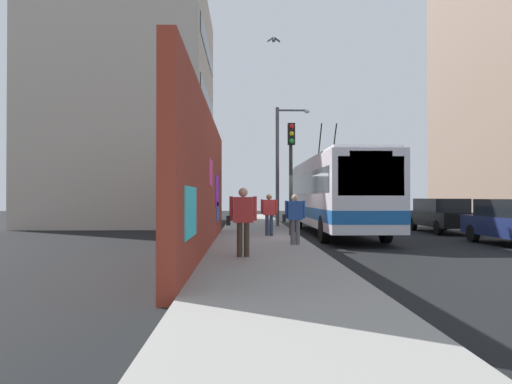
{
  "coord_description": "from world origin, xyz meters",
  "views": [
    {
      "loc": [
        -18.21,
        2.19,
        1.64
      ],
      "look_at": [
        1.73,
        1.69,
        1.86
      ],
      "focal_mm": 33.83,
      "sensor_mm": 36.0,
      "label": 1
    }
  ],
  "objects_px": {
    "pedestrian_at_curb": "(295,215)",
    "street_lamp": "(281,157)",
    "city_bus": "(334,193)",
    "parked_car_black": "(441,215)",
    "pedestrian_midblock": "(269,211)",
    "traffic_light": "(291,160)",
    "pedestrian_near_wall": "(243,216)"
  },
  "relations": [
    {
      "from": "pedestrian_near_wall",
      "to": "pedestrian_at_curb",
      "type": "height_order",
      "value": "pedestrian_near_wall"
    },
    {
      "from": "pedestrian_near_wall",
      "to": "traffic_light",
      "type": "bearing_deg",
      "value": -15.78
    },
    {
      "from": "street_lamp",
      "to": "pedestrian_at_curb",
      "type": "bearing_deg",
      "value": 178.01
    },
    {
      "from": "parked_car_black",
      "to": "street_lamp",
      "type": "height_order",
      "value": "street_lamp"
    },
    {
      "from": "parked_car_black",
      "to": "street_lamp",
      "type": "bearing_deg",
      "value": 69.45
    },
    {
      "from": "pedestrian_at_curb",
      "to": "traffic_light",
      "type": "height_order",
      "value": "traffic_light"
    },
    {
      "from": "pedestrian_at_curb",
      "to": "traffic_light",
      "type": "relative_size",
      "value": 0.36
    },
    {
      "from": "pedestrian_at_curb",
      "to": "pedestrian_midblock",
      "type": "bearing_deg",
      "value": 10.06
    },
    {
      "from": "city_bus",
      "to": "parked_car_black",
      "type": "xyz_separation_m",
      "value": [
        1.01,
        -5.2,
        -1.02
      ]
    },
    {
      "from": "parked_car_black",
      "to": "pedestrian_at_curb",
      "type": "xyz_separation_m",
      "value": [
        -7.05,
        7.58,
        0.23
      ]
    },
    {
      "from": "pedestrian_near_wall",
      "to": "pedestrian_at_curb",
      "type": "distance_m",
      "value": 3.48
    },
    {
      "from": "city_bus",
      "to": "pedestrian_at_curb",
      "type": "xyz_separation_m",
      "value": [
        -6.05,
        2.38,
        -0.78
      ]
    },
    {
      "from": "parked_car_black",
      "to": "traffic_light",
      "type": "xyz_separation_m",
      "value": [
        -3.51,
        7.35,
        2.26
      ]
    },
    {
      "from": "city_bus",
      "to": "traffic_light",
      "type": "relative_size",
      "value": 2.84
    },
    {
      "from": "pedestrian_midblock",
      "to": "traffic_light",
      "type": "distance_m",
      "value": 2.18
    },
    {
      "from": "street_lamp",
      "to": "pedestrian_near_wall",
      "type": "bearing_deg",
      "value": 171.25
    },
    {
      "from": "city_bus",
      "to": "pedestrian_at_curb",
      "type": "height_order",
      "value": "city_bus"
    },
    {
      "from": "city_bus",
      "to": "street_lamp",
      "type": "bearing_deg",
      "value": 28.75
    },
    {
      "from": "parked_car_black",
      "to": "pedestrian_at_curb",
      "type": "distance_m",
      "value": 10.36
    },
    {
      "from": "pedestrian_near_wall",
      "to": "street_lamp",
      "type": "height_order",
      "value": "street_lamp"
    },
    {
      "from": "pedestrian_midblock",
      "to": "parked_car_black",
      "type": "bearing_deg",
      "value": -66.74
    },
    {
      "from": "city_bus",
      "to": "pedestrian_midblock",
      "type": "height_order",
      "value": "city_bus"
    },
    {
      "from": "pedestrian_midblock",
      "to": "street_lamp",
      "type": "distance_m",
      "value": 6.84
    },
    {
      "from": "pedestrian_near_wall",
      "to": "pedestrian_midblock",
      "type": "distance_m",
      "value": 6.67
    },
    {
      "from": "pedestrian_at_curb",
      "to": "street_lamp",
      "type": "height_order",
      "value": "street_lamp"
    },
    {
      "from": "pedestrian_near_wall",
      "to": "street_lamp",
      "type": "xyz_separation_m",
      "value": [
        12.84,
        -1.98,
        2.54
      ]
    },
    {
      "from": "pedestrian_near_wall",
      "to": "traffic_light",
      "type": "xyz_separation_m",
      "value": [
        6.61,
        -1.87,
        1.92
      ]
    },
    {
      "from": "pedestrian_at_curb",
      "to": "parked_car_black",
      "type": "bearing_deg",
      "value": -47.06
    },
    {
      "from": "pedestrian_near_wall",
      "to": "street_lamp",
      "type": "bearing_deg",
      "value": -8.75
    },
    {
      "from": "pedestrian_midblock",
      "to": "traffic_light",
      "type": "relative_size",
      "value": 0.37
    },
    {
      "from": "parked_car_black",
      "to": "traffic_light",
      "type": "distance_m",
      "value": 8.45
    },
    {
      "from": "pedestrian_near_wall",
      "to": "pedestrian_midblock",
      "type": "xyz_separation_m",
      "value": [
        6.59,
        -1.01,
        -0.08
      ]
    }
  ]
}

